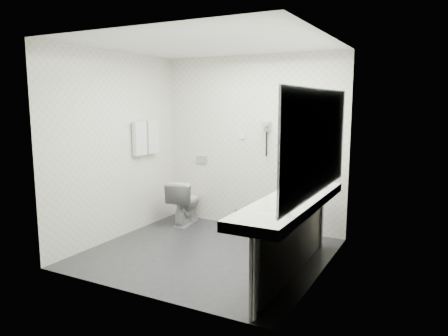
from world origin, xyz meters
The scene contains 31 objects.
floor centered at (0.00, 0.00, 0.00)m, with size 2.80×2.80×0.00m, color #26262A.
ceiling centered at (0.00, 0.00, 2.50)m, with size 2.80×2.80×0.00m, color white.
wall_back centered at (0.00, 1.30, 1.25)m, with size 2.80×2.80×0.00m, color silver.
wall_front centered at (0.00, -1.30, 1.25)m, with size 2.80×2.80×0.00m, color silver.
wall_left centered at (-1.40, 0.00, 1.25)m, with size 2.60×2.60×0.00m, color silver.
wall_right centered at (1.40, 0.00, 1.25)m, with size 2.60×2.60×0.00m, color silver.
vanity_counter centered at (1.12, -0.20, 0.80)m, with size 0.55×2.20×0.10m, color white.
vanity_panel centered at (1.15, -0.20, 0.38)m, with size 0.03×2.15×0.75m, color #999590.
vanity_post_near centered at (1.18, -1.24, 0.38)m, with size 0.06×0.06×0.75m, color silver.
vanity_post_far centered at (1.18, 0.84, 0.38)m, with size 0.06×0.06×0.75m, color silver.
mirror centered at (1.39, -0.20, 1.45)m, with size 0.02×2.20×1.05m, color #B2BCC6.
basin_near centered at (1.12, -0.85, 0.83)m, with size 0.40×0.31×0.05m, color white.
basin_far centered at (1.12, 0.45, 0.83)m, with size 0.40×0.31×0.05m, color white.
faucet_near centered at (1.32, -0.85, 0.92)m, with size 0.04×0.04×0.15m, color silver.
faucet_far centered at (1.32, 0.45, 0.92)m, with size 0.04×0.04×0.15m, color silver.
soap_bottle_a centered at (1.17, -0.12, 0.91)m, with size 0.05×0.05×0.11m, color white.
soap_bottle_b centered at (1.10, 0.01, 0.90)m, with size 0.08×0.08×0.10m, color white.
soap_bottle_c centered at (1.21, -0.34, 0.91)m, with size 0.04×0.04×0.11m, color white.
glass_left centered at (1.23, -0.01, 0.91)m, with size 0.07×0.07×0.12m, color silver.
toilet centered at (-0.94, 0.94, 0.34)m, with size 0.38×0.67×0.68m, color white.
flush_plate centered at (-0.85, 1.29, 0.95)m, with size 0.18×0.02×0.12m, color #B2B5BA.
pedal_bin centered at (0.01, 0.98, 0.16)m, with size 0.23×0.23×0.32m, color #B2B5BA.
bin_lid centered at (0.01, 0.98, 0.33)m, with size 0.23×0.23×0.01m, color #B2B5BA.
towel_rail centered at (-1.35, 0.55, 1.55)m, with size 0.02×0.02×0.62m, color silver.
towel_near centered at (-1.34, 0.41, 1.33)m, with size 0.07×0.24×0.48m, color white.
towel_far centered at (-1.34, 0.69, 1.33)m, with size 0.07×0.24×0.48m, color white.
dryer_cradle centered at (0.25, 1.27, 1.50)m, with size 0.10×0.04×0.14m, color #9B9CA0.
dryer_barrel centered at (0.25, 1.20, 1.53)m, with size 0.08×0.08×0.14m, color #9B9CA0.
dryer_cord centered at (0.25, 1.26, 1.25)m, with size 0.02×0.02×0.35m, color black.
switch_plate_a centered at (-0.15, 1.29, 1.35)m, with size 0.09×0.02×0.09m, color white.
switch_plate_b centered at (0.55, 1.29, 1.35)m, with size 0.09×0.02×0.09m, color white.
Camera 1 is at (2.50, -4.31, 1.84)m, focal length 33.85 mm.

